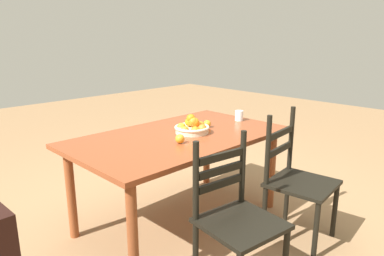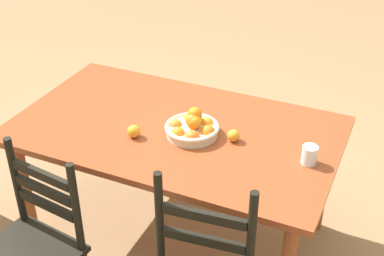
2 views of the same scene
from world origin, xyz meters
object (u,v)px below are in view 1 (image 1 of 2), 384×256
object	(u,v)px
fruit_bowl	(192,127)
drinking_glass	(239,116)
dining_table	(179,145)
orange_loose_1	(208,124)
chair_near_window	(235,220)
orange_loose_0	(180,139)
chair_by_cabinet	(297,181)

from	to	relation	value
fruit_bowl	drinking_glass	world-z (taller)	fruit_bowl
dining_table	orange_loose_1	xyz separation A→B (m)	(-0.32, 0.00, 0.11)
dining_table	drinking_glass	xyz separation A→B (m)	(-0.71, 0.03, 0.13)
dining_table	chair_near_window	distance (m)	0.91
drinking_glass	orange_loose_0	bearing A→B (deg)	9.04
chair_near_window	chair_by_cabinet	xyz separation A→B (m)	(-0.77, -0.04, -0.01)
dining_table	drinking_glass	distance (m)	0.72
dining_table	drinking_glass	world-z (taller)	drinking_glass
dining_table	orange_loose_0	bearing A→B (deg)	48.80
dining_table	chair_by_cabinet	size ratio (longest dim) A/B	1.75
dining_table	chair_near_window	bearing A→B (deg)	68.34
chair_by_cabinet	fruit_bowl	world-z (taller)	chair_by_cabinet
orange_loose_1	drinking_glass	bearing A→B (deg)	175.64
fruit_bowl	orange_loose_0	size ratio (longest dim) A/B	4.16
dining_table	orange_loose_1	size ratio (longest dim) A/B	27.17
chair_near_window	orange_loose_0	bearing A→B (deg)	82.35
chair_by_cabinet	fruit_bowl	xyz separation A→B (m)	(0.33, -0.75, 0.33)
fruit_bowl	orange_loose_0	world-z (taller)	fruit_bowl
orange_loose_1	fruit_bowl	bearing A→B (deg)	7.85
chair_by_cabinet	chair_near_window	bearing A→B (deg)	177.37
fruit_bowl	orange_loose_1	distance (m)	0.21
orange_loose_0	orange_loose_1	xyz separation A→B (m)	(-0.47, -0.17, -0.00)
fruit_bowl	drinking_glass	xyz separation A→B (m)	(-0.59, 0.00, -0.00)
chair_by_cabinet	orange_loose_1	bearing A→B (deg)	93.28
orange_loose_0	fruit_bowl	bearing A→B (deg)	-152.40
dining_table	fruit_bowl	distance (m)	0.17
chair_near_window	chair_by_cabinet	bearing A→B (deg)	10.96
chair_near_window	orange_loose_0	xyz separation A→B (m)	(-0.18, -0.65, 0.31)
chair_near_window	orange_loose_0	world-z (taller)	chair_near_window
drinking_glass	chair_by_cabinet	bearing A→B (deg)	70.75
chair_near_window	chair_by_cabinet	distance (m)	0.77
orange_loose_0	dining_table	bearing A→B (deg)	-131.20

